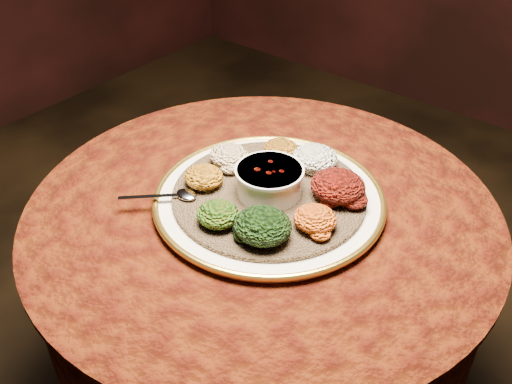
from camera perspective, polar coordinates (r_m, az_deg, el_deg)
The scene contains 13 objects.
table at distance 1.28m, azimuth 0.57°, elevation -7.72°, with size 0.96×0.96×0.73m.
platter at distance 1.15m, azimuth 1.31°, elevation -0.69°, with size 0.56×0.56×0.02m.
injera at distance 1.15m, azimuth 1.32°, elevation -0.26°, with size 0.39×0.39×0.01m, color brown.
stew_bowl at distance 1.12m, azimuth 1.35°, elevation 1.29°, with size 0.14×0.14×0.06m.
spoon at distance 1.14m, azimuth -7.52°, elevation -0.28°, with size 0.12×0.11×0.01m.
portion_ayib at distance 1.21m, azimuth 5.92°, elevation 3.43°, with size 0.10×0.09×0.05m, color white.
portion_kitfo at distance 1.13m, azimuth 8.19°, elevation 0.61°, with size 0.11×0.10×0.05m, color black.
portion_tikil at distance 1.05m, azimuth 5.94°, elevation -2.67°, with size 0.08×0.08×0.04m, color #B9680F.
portion_gomen at distance 1.02m, azimuth 0.67°, elevation -3.38°, with size 0.11×0.10×0.05m, color black.
portion_mixveg at distance 1.06m, azimuth -3.81°, elevation -2.24°, with size 0.08×0.08×0.04m, color #AF300B.
portion_kik at distance 1.16m, azimuth -5.24°, elevation 1.53°, with size 0.08×0.08×0.04m, color #BC6E10.
portion_timatim at distance 1.22m, azimuth -2.72°, elevation 3.67°, with size 0.09×0.08×0.04m, color #770807.
portion_shiro at distance 1.24m, azimuth 2.50°, elevation 4.29°, with size 0.08×0.08×0.04m, color #8B4A10.
Camera 1 is at (0.56, -0.72, 1.44)m, focal length 40.00 mm.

